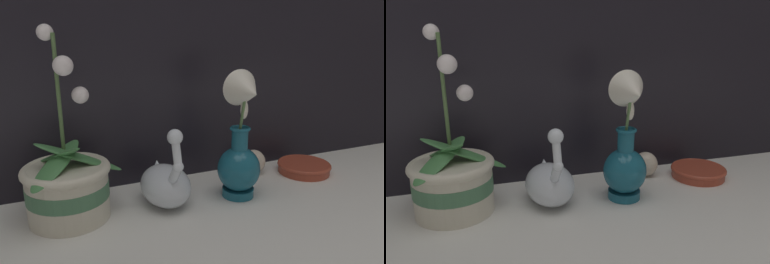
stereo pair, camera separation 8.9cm
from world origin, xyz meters
The scene contains 6 objects.
ground_plane centered at (0.00, 0.00, 0.00)m, with size 2.80×2.80×0.00m, color silver.
orchid_potted_plant centered at (-0.31, 0.12, 0.08)m, with size 0.21×0.22×0.41m.
swan_figurine centered at (-0.10, 0.10, 0.05)m, with size 0.11×0.19×0.20m.
blue_vase centered at (0.08, 0.06, 0.13)m, with size 0.10×0.12×0.31m.
glass_sphere centered at (0.19, 0.18, 0.03)m, with size 0.07×0.07×0.07m.
amber_dish centered at (0.33, 0.13, 0.02)m, with size 0.15×0.15×0.03m.
Camera 1 is at (-0.35, -0.67, 0.41)m, focal length 35.00 mm.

